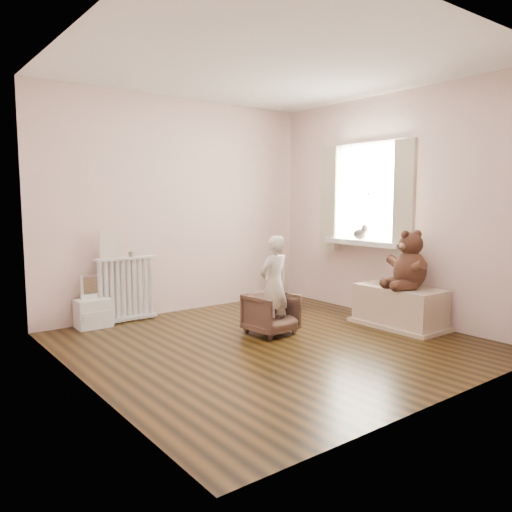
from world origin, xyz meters
TOP-DOWN VIEW (x-y plane):
  - floor at (0.00, 0.00)m, footprint 3.60×3.60m
  - ceiling at (0.00, 0.00)m, footprint 3.60×3.60m
  - back_wall at (0.00, 1.80)m, footprint 3.60×0.02m
  - front_wall at (0.00, -1.80)m, footprint 3.60×0.02m
  - left_wall at (-1.80, 0.00)m, footprint 0.02×3.60m
  - right_wall at (1.80, 0.00)m, footprint 0.02×3.60m
  - window at (1.76, 0.30)m, footprint 0.03×0.90m
  - window_sill at (1.67, 0.30)m, footprint 0.22×1.10m
  - curtain_left at (1.65, -0.27)m, footprint 0.06×0.26m
  - curtain_right at (1.65, 0.87)m, footprint 0.06×0.26m
  - radiator at (-0.77, 1.68)m, footprint 0.70×0.13m
  - paper_doll at (-0.96, 1.68)m, footprint 0.19×0.02m
  - tin_a at (-0.68, 1.68)m, footprint 0.09×0.09m
  - toy_vanity at (-1.17, 1.65)m, footprint 0.36×0.26m
  - armchair at (0.21, 0.28)m, footprint 0.50×0.51m
  - child at (0.21, 0.23)m, footprint 0.39×0.28m
  - toy_bench at (1.52, -0.35)m, footprint 0.49×0.93m
  - teddy_bear at (1.52, -0.46)m, footprint 0.59×0.51m
  - plush_cat at (1.66, 0.36)m, footprint 0.20×0.26m

SIDE VIEW (x-z plane):
  - floor at x=0.00m, z-range -0.01..0.01m
  - toy_bench at x=1.52m, z-range -0.02..0.42m
  - armchair at x=0.21m, z-range 0.00..0.42m
  - toy_vanity at x=-1.17m, z-range -0.01..0.56m
  - radiator at x=-0.77m, z-range 0.02..0.76m
  - child at x=0.21m, z-range 0.02..1.03m
  - teddy_bear at x=1.52m, z-range 0.36..0.98m
  - tin_a at x=-0.68m, z-range 0.74..0.79m
  - window_sill at x=1.67m, z-range 0.84..0.90m
  - paper_doll at x=-0.96m, z-range 0.74..1.05m
  - plush_cat at x=1.66m, z-range 0.90..1.10m
  - back_wall at x=0.00m, z-range 0.00..2.60m
  - front_wall at x=0.00m, z-range 0.00..2.60m
  - left_wall at x=-1.80m, z-range 0.00..2.60m
  - right_wall at x=1.80m, z-range 0.00..2.60m
  - curtain_left at x=1.65m, z-range 0.74..2.04m
  - curtain_right at x=1.65m, z-range 0.74..2.04m
  - window at x=1.76m, z-range 0.90..2.00m
  - ceiling at x=0.00m, z-range 2.60..2.60m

